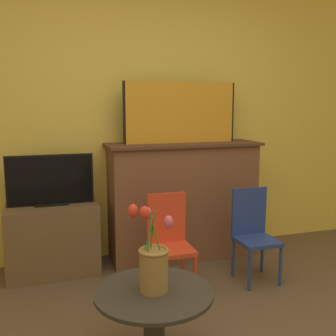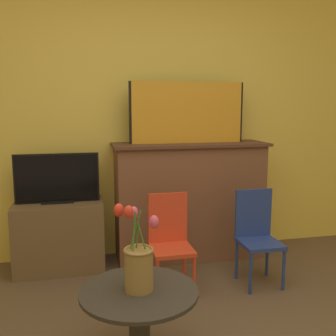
{
  "view_description": "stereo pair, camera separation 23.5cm",
  "coord_description": "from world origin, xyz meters",
  "px_view_note": "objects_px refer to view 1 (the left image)",
  "views": [
    {
      "loc": [
        -0.83,
        -1.41,
        1.39
      ],
      "look_at": [
        0.02,
        1.25,
        0.94
      ],
      "focal_mm": 42.0,
      "sensor_mm": 36.0,
      "label": 1
    },
    {
      "loc": [
        -0.6,
        -1.47,
        1.39
      ],
      "look_at": [
        0.02,
        1.25,
        0.94
      ],
      "focal_mm": 42.0,
      "sensor_mm": 36.0,
      "label": 2
    }
  ],
  "objects_px": {
    "tv_monitor": "(50,181)",
    "chair_blue": "(253,230)",
    "vase_tulips": "(153,263)",
    "chair_red": "(170,238)",
    "painting": "(181,113)"
  },
  "relations": [
    {
      "from": "tv_monitor",
      "to": "chair_blue",
      "type": "bearing_deg",
      "value": -21.64
    },
    {
      "from": "chair_blue",
      "to": "vase_tulips",
      "type": "relative_size",
      "value": 1.63
    },
    {
      "from": "chair_red",
      "to": "chair_blue",
      "type": "distance_m",
      "value": 0.7
    },
    {
      "from": "tv_monitor",
      "to": "vase_tulips",
      "type": "bearing_deg",
      "value": -72.38
    },
    {
      "from": "vase_tulips",
      "to": "painting",
      "type": "bearing_deg",
      "value": 65.8
    },
    {
      "from": "painting",
      "to": "tv_monitor",
      "type": "relative_size",
      "value": 1.5
    },
    {
      "from": "painting",
      "to": "chair_blue",
      "type": "bearing_deg",
      "value": -57.91
    },
    {
      "from": "tv_monitor",
      "to": "chair_red",
      "type": "xyz_separation_m",
      "value": [
        0.83,
        -0.58,
        -0.38
      ]
    },
    {
      "from": "painting",
      "to": "chair_blue",
      "type": "xyz_separation_m",
      "value": [
        0.4,
        -0.63,
        -0.92
      ]
    },
    {
      "from": "painting",
      "to": "chair_red",
      "type": "height_order",
      "value": "painting"
    },
    {
      "from": "painting",
      "to": "tv_monitor",
      "type": "height_order",
      "value": "painting"
    },
    {
      "from": "tv_monitor",
      "to": "chair_red",
      "type": "distance_m",
      "value": 1.08
    },
    {
      "from": "painting",
      "to": "chair_red",
      "type": "bearing_deg",
      "value": -116.14
    },
    {
      "from": "tv_monitor",
      "to": "vase_tulips",
      "type": "relative_size",
      "value": 1.53
    },
    {
      "from": "chair_blue",
      "to": "chair_red",
      "type": "bearing_deg",
      "value": 178.0
    }
  ]
}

